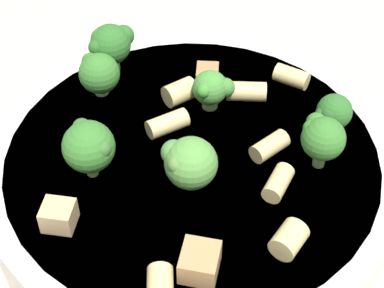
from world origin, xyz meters
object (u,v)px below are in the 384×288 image
(rigatoni_3, at_px, (180,92))
(chicken_chunk_0, at_px, (60,218))
(broccoli_floret_1, at_px, (89,146))
(rigatoni_1, at_px, (293,237))
(broccoli_floret_6, at_px, (212,89))
(rigatoni_2, at_px, (270,146))
(rigatoni_5, at_px, (160,287))
(broccoli_floret_5, at_px, (110,44))
(broccoli_floret_3, at_px, (333,113))
(chicken_chunk_1, at_px, (207,74))
(broccoli_floret_2, at_px, (99,72))
(rigatoni_4, at_px, (246,91))
(broccoli_floret_0, at_px, (188,162))
(broccoli_floret_4, at_px, (322,137))
(rigatoni_6, at_px, (291,77))
(chicken_chunk_2, at_px, (200,262))
(rigatoni_0, at_px, (163,126))
(pasta_bowl, at_px, (192,171))
(rigatoni_7, at_px, (278,183))

(rigatoni_3, distance_m, chicken_chunk_0, 0.14)
(broccoli_floret_1, xyz_separation_m, rigatoni_1, (-0.07, 0.12, -0.02))
(broccoli_floret_6, bearing_deg, rigatoni_1, 73.76)
(rigatoni_2, distance_m, rigatoni_5, 0.13)
(broccoli_floret_5, relative_size, rigatoni_5, 1.65)
(broccoli_floret_3, distance_m, chicken_chunk_1, 0.11)
(broccoli_floret_2, xyz_separation_m, broccoli_floret_5, (-0.02, -0.02, 0.01))
(rigatoni_4, bearing_deg, broccoli_floret_0, 27.10)
(broccoli_floret_4, relative_size, rigatoni_6, 1.51)
(broccoli_floret_3, height_order, broccoli_floret_6, broccoli_floret_3)
(chicken_chunk_0, height_order, chicken_chunk_2, same)
(broccoli_floret_6, height_order, chicken_chunk_1, broccoli_floret_6)
(rigatoni_0, bearing_deg, broccoli_floret_0, 74.37)
(broccoli_floret_2, height_order, broccoli_floret_5, broccoli_floret_5)
(broccoli_floret_5, distance_m, chicken_chunk_1, 0.08)
(rigatoni_1, xyz_separation_m, chicken_chunk_0, (0.10, -0.09, -0.00))
(broccoli_floret_0, height_order, chicken_chunk_0, broccoli_floret_0)
(broccoli_floret_5, height_order, broccoli_floret_6, broccoli_floret_5)
(broccoli_floret_5, bearing_deg, broccoli_floret_0, 80.01)
(chicken_chunk_2, bearing_deg, pasta_bowl, -123.55)
(broccoli_floret_4, distance_m, rigatoni_6, 0.09)
(broccoli_floret_5, xyz_separation_m, chicken_chunk_0, (0.11, 0.11, -0.02))
(rigatoni_4, height_order, chicken_chunk_0, chicken_chunk_0)
(rigatoni_7, height_order, chicken_chunk_0, chicken_chunk_0)
(rigatoni_5, bearing_deg, broccoli_floret_1, -98.78)
(broccoli_floret_3, bearing_deg, rigatoni_3, -56.36)
(rigatoni_2, bearing_deg, chicken_chunk_1, -99.09)
(pasta_bowl, distance_m, chicken_chunk_0, 0.10)
(broccoli_floret_0, relative_size, rigatoni_3, 1.68)
(broccoli_floret_1, bearing_deg, chicken_chunk_2, 96.36)
(broccoli_floret_3, xyz_separation_m, chicken_chunk_2, (0.14, 0.04, -0.01))
(broccoli_floret_3, height_order, broccoli_floret_4, broccoli_floret_4)
(rigatoni_2, distance_m, rigatoni_4, 0.06)
(broccoli_floret_2, bearing_deg, rigatoni_1, 95.87)
(broccoli_floret_4, relative_size, chicken_chunk_0, 1.99)
(pasta_bowl, bearing_deg, chicken_chunk_2, 56.45)
(rigatoni_1, xyz_separation_m, rigatoni_2, (-0.04, -0.07, -0.00))
(rigatoni_1, bearing_deg, rigatoni_0, -86.45)
(rigatoni_2, distance_m, rigatoni_3, 0.08)
(broccoli_floret_3, distance_m, rigatoni_3, 0.11)
(rigatoni_5, bearing_deg, rigatoni_0, -125.00)
(rigatoni_4, distance_m, rigatoni_5, 0.18)
(pasta_bowl, bearing_deg, rigatoni_7, 113.89)
(rigatoni_7, relative_size, chicken_chunk_2, 1.09)
(broccoli_floret_0, distance_m, rigatoni_7, 0.06)
(rigatoni_3, xyz_separation_m, chicken_chunk_2, (0.08, 0.13, -0.00))
(broccoli_floret_0, distance_m, rigatoni_2, 0.06)
(broccoli_floret_3, bearing_deg, broccoli_floret_6, -57.51)
(broccoli_floret_5, distance_m, rigatoni_3, 0.07)
(rigatoni_0, relative_size, rigatoni_1, 1.40)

